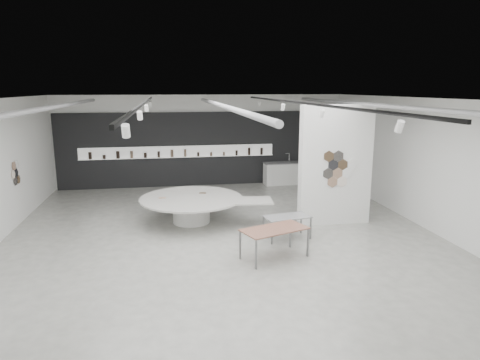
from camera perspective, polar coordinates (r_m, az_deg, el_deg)
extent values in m
cube|color=#A2A299|center=(11.78, -2.04, -8.12)|extent=(12.00, 14.00, 0.01)
cube|color=silver|center=(11.04, -2.19, 10.75)|extent=(12.00, 14.00, 0.01)
cube|color=white|center=(18.14, -5.08, 5.26)|extent=(12.00, 0.01, 3.80)
cube|color=white|center=(4.74, 9.71, -15.52)|extent=(12.00, 0.01, 3.80)
cube|color=white|center=(13.43, 24.21, 1.76)|extent=(0.01, 14.00, 3.80)
cylinder|color=#939396|center=(11.78, -23.50, 8.95)|extent=(0.12, 12.00, 0.12)
cylinder|color=#939396|center=(11.55, -2.52, 9.89)|extent=(0.12, 12.00, 0.12)
cylinder|color=#939396|center=(12.77, 16.80, 9.61)|extent=(0.12, 12.00, 0.12)
cube|color=black|center=(10.96, -12.77, 9.90)|extent=(0.05, 13.00, 0.06)
cylinder|color=white|center=(6.00, -14.98, 6.35)|extent=(0.11, 0.18, 0.21)
cylinder|color=white|center=(9.28, -13.22, 8.39)|extent=(0.11, 0.18, 0.21)
cylinder|color=white|center=(12.57, -12.37, 9.36)|extent=(0.11, 0.18, 0.21)
cylinder|color=white|center=(15.86, -11.88, 9.92)|extent=(0.11, 0.18, 0.21)
cube|color=black|center=(11.48, 7.91, 10.17)|extent=(0.05, 13.00, 0.06)
cylinder|color=white|center=(6.90, 20.52, 6.71)|extent=(0.11, 0.18, 0.21)
cylinder|color=white|center=(9.89, 10.87, 8.71)|extent=(0.11, 0.18, 0.21)
cylinder|color=white|center=(13.02, 5.74, 9.67)|extent=(0.11, 0.18, 0.21)
cylinder|color=white|center=(16.23, 2.61, 10.21)|extent=(0.11, 0.18, 0.21)
cylinder|color=black|center=(14.44, -27.74, -0.13)|extent=(0.03, 0.28, 0.28)
cylinder|color=#4C3926|center=(14.69, -27.43, 0.09)|extent=(0.03, 0.28, 0.28)
cylinder|color=black|center=(14.52, -27.67, 0.87)|extent=(0.03, 0.28, 0.28)
cylinder|color=white|center=(14.28, -27.98, 0.67)|extent=(0.03, 0.28, 0.28)
cylinder|color=#95735B|center=(14.36, -27.92, 1.67)|extent=(0.03, 0.28, 0.28)
cylinder|color=white|center=(14.61, -27.61, 1.85)|extent=(0.03, 0.28, 0.28)
cube|color=black|center=(18.12, -5.05, 4.14)|extent=(11.80, 0.10, 3.10)
cube|color=white|center=(18.01, -8.20, 3.78)|extent=(8.00, 0.06, 0.46)
cube|color=white|center=(17.98, -8.17, 3.05)|extent=(8.00, 0.18, 0.02)
cylinder|color=black|center=(18.22, -19.36, 3.09)|extent=(0.13, 0.13, 0.29)
cylinder|color=black|center=(18.14, -17.66, 2.95)|extent=(0.13, 0.13, 0.15)
cylinder|color=black|center=(18.06, -15.97, 3.26)|extent=(0.14, 0.14, 0.30)
cylinder|color=brown|center=(18.01, -14.25, 3.32)|extent=(0.12, 0.12, 0.29)
cylinder|color=black|center=(17.98, -12.52, 3.25)|extent=(0.12, 0.12, 0.21)
cylinder|color=black|center=(17.96, -10.79, 3.38)|extent=(0.10, 0.10, 0.25)
cylinder|color=brown|center=(17.96, -9.06, 3.52)|extent=(0.12, 0.12, 0.30)
cylinder|color=brown|center=(17.97, -7.32, 3.61)|extent=(0.10, 0.10, 0.31)
cylinder|color=black|center=(18.01, -5.59, 3.44)|extent=(0.09, 0.09, 0.17)
cylinder|color=brown|center=(18.06, -3.87, 3.47)|extent=(0.10, 0.10, 0.16)
cylinder|color=brown|center=(18.12, -2.16, 3.51)|extent=(0.09, 0.09, 0.15)
cylinder|color=black|center=(18.19, -0.46, 3.64)|extent=(0.09, 0.09, 0.21)
cylinder|color=black|center=(18.28, 1.22, 3.85)|extent=(0.11, 0.11, 0.31)
cylinder|color=black|center=(18.39, 2.89, 3.86)|extent=(0.11, 0.11, 0.29)
cube|color=white|center=(13.13, 12.61, 1.90)|extent=(2.20, 0.35, 3.60)
cylinder|color=#95735B|center=(13.00, 12.88, 0.88)|extent=(0.34, 0.03, 0.34)
cylinder|color=white|center=(13.11, 14.08, 0.92)|extent=(0.34, 0.03, 0.34)
cylinder|color=black|center=(12.89, 11.66, 0.84)|extent=(0.34, 0.03, 0.34)
cylinder|color=#4C3926|center=(13.01, 13.54, 2.01)|extent=(0.34, 0.03, 0.34)
cylinder|color=black|center=(12.89, 12.32, 1.98)|extent=(0.34, 0.03, 0.34)
cylinder|color=white|center=(13.11, 13.43, -0.21)|extent=(0.34, 0.03, 0.34)
cylinder|color=#95735B|center=(12.99, 12.22, -0.26)|extent=(0.34, 0.03, 0.34)
cylinder|color=white|center=(13.13, 14.74, 2.04)|extent=(0.34, 0.03, 0.34)
cylinder|color=black|center=(12.91, 12.99, 3.13)|extent=(0.34, 0.03, 0.34)
cylinder|color=#4C3926|center=(12.80, 11.76, 3.11)|extent=(0.34, 0.03, 0.34)
cylinder|color=white|center=(13.30, -6.50, -4.08)|extent=(1.24, 1.24, 0.74)
cylinder|color=beige|center=(13.20, -6.54, -2.43)|extent=(3.42, 3.42, 0.05)
cube|color=beige|center=(12.82, 1.19, -2.78)|extent=(1.47, 1.00, 0.05)
cube|color=#95735B|center=(13.26, -10.31, -2.35)|extent=(0.23, 0.18, 0.01)
cube|color=#4C3926|center=(13.69, -5.00, -1.73)|extent=(0.23, 0.18, 0.01)
cube|color=brown|center=(10.45, 4.63, -6.55)|extent=(1.77, 1.31, 0.03)
cube|color=slate|center=(9.91, 2.15, -9.91)|extent=(0.05, 0.05, 0.72)
cube|color=slate|center=(10.47, 0.01, -8.64)|extent=(0.05, 0.05, 0.72)
cube|color=slate|center=(10.74, 9.05, -8.25)|extent=(0.05, 0.05, 0.72)
cube|color=slate|center=(11.27, 6.72, -7.19)|extent=(0.05, 0.05, 0.72)
cube|color=gray|center=(11.83, 6.33, -4.88)|extent=(1.33, 0.84, 0.03)
cube|color=slate|center=(11.45, 4.28, -7.10)|extent=(0.04, 0.04, 0.61)
cube|color=slate|center=(11.92, 3.18, -6.29)|extent=(0.04, 0.04, 0.61)
cube|color=slate|center=(11.96, 9.41, -6.38)|extent=(0.04, 0.04, 0.61)
cube|color=slate|center=(12.42, 8.15, -5.64)|extent=(0.04, 0.04, 0.61)
cube|color=white|center=(18.48, 5.77, 0.85)|extent=(1.66, 0.70, 0.92)
cube|color=gray|center=(18.40, 5.80, 2.29)|extent=(1.70, 0.74, 0.03)
cylinder|color=silver|center=(18.60, 6.56, 3.01)|extent=(0.03, 0.03, 0.37)
cylinder|color=silver|center=(18.55, 6.33, 3.53)|extent=(0.16, 0.03, 0.02)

